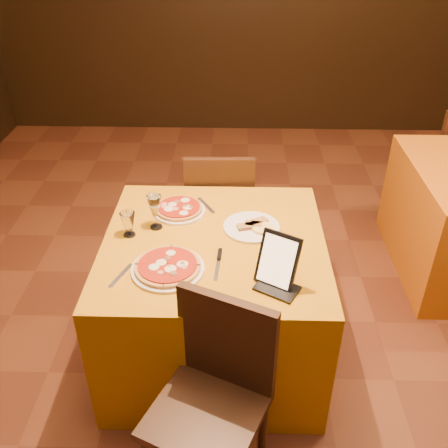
{
  "coord_description": "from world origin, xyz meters",
  "views": [
    {
      "loc": [
        -0.49,
        -1.81,
        2.16
      ],
      "look_at": [
        -0.54,
        0.19,
        0.86
      ],
      "focal_mm": 40.0,
      "sensor_mm": 36.0,
      "label": 1
    }
  ],
  "objects_px": {
    "chair_main_far": "(220,209)",
    "pizza_near": "(168,268)",
    "pizza_far": "(179,210)",
    "tablet": "(278,260)",
    "main_table": "(215,298)",
    "chair_main_near": "(206,414)",
    "wine_glass": "(155,212)",
    "water_glass": "(128,224)",
    "chair_side_far": "(448,157)"
  },
  "relations": [
    {
      "from": "main_table",
      "to": "pizza_far",
      "type": "bearing_deg",
      "value": 127.44
    },
    {
      "from": "chair_main_near",
      "to": "water_glass",
      "type": "relative_size",
      "value": 7.0
    },
    {
      "from": "water_glass",
      "to": "tablet",
      "type": "xyz_separation_m",
      "value": [
        0.71,
        -0.35,
        0.06
      ]
    },
    {
      "from": "wine_glass",
      "to": "water_glass",
      "type": "bearing_deg",
      "value": -149.44
    },
    {
      "from": "chair_main_far",
      "to": "water_glass",
      "type": "distance_m",
      "value": 0.93
    },
    {
      "from": "chair_side_far",
      "to": "pizza_far",
      "type": "relative_size",
      "value": 3.24
    },
    {
      "from": "chair_side_far",
      "to": "pizza_near",
      "type": "distance_m",
      "value": 2.74
    },
    {
      "from": "chair_main_far",
      "to": "wine_glass",
      "type": "height_order",
      "value": "wine_glass"
    },
    {
      "from": "pizza_near",
      "to": "pizza_far",
      "type": "xyz_separation_m",
      "value": [
        -0.0,
        0.51,
        0.0
      ]
    },
    {
      "from": "pizza_near",
      "to": "pizza_far",
      "type": "bearing_deg",
      "value": 90.18
    },
    {
      "from": "pizza_far",
      "to": "tablet",
      "type": "distance_m",
      "value": 0.76
    },
    {
      "from": "chair_main_far",
      "to": "tablet",
      "type": "height_order",
      "value": "tablet"
    },
    {
      "from": "chair_main_far",
      "to": "wine_glass",
      "type": "relative_size",
      "value": 4.79
    },
    {
      "from": "chair_main_near",
      "to": "tablet",
      "type": "height_order",
      "value": "tablet"
    },
    {
      "from": "pizza_far",
      "to": "water_glass",
      "type": "bearing_deg",
      "value": -134.86
    },
    {
      "from": "pizza_far",
      "to": "pizza_near",
      "type": "bearing_deg",
      "value": -89.82
    },
    {
      "from": "chair_main_far",
      "to": "pizza_far",
      "type": "height_order",
      "value": "chair_main_far"
    },
    {
      "from": "chair_main_far",
      "to": "main_table",
      "type": "bearing_deg",
      "value": 88.74
    },
    {
      "from": "main_table",
      "to": "pizza_far",
      "type": "relative_size",
      "value": 3.91
    },
    {
      "from": "chair_side_far",
      "to": "tablet",
      "type": "height_order",
      "value": "tablet"
    },
    {
      "from": "chair_side_far",
      "to": "tablet",
      "type": "xyz_separation_m",
      "value": [
        -1.49,
        -1.94,
        0.41
      ]
    },
    {
      "from": "chair_main_far",
      "to": "water_glass",
      "type": "bearing_deg",
      "value": 59.12
    },
    {
      "from": "main_table",
      "to": "chair_main_far",
      "type": "relative_size",
      "value": 1.21
    },
    {
      "from": "pizza_far",
      "to": "water_glass",
      "type": "xyz_separation_m",
      "value": [
        -0.23,
        -0.23,
        0.05
      ]
    },
    {
      "from": "chair_side_far",
      "to": "wine_glass",
      "type": "relative_size",
      "value": 4.79
    },
    {
      "from": "chair_main_far",
      "to": "tablet",
      "type": "bearing_deg",
      "value": 103.48
    },
    {
      "from": "pizza_near",
      "to": "tablet",
      "type": "height_order",
      "value": "tablet"
    },
    {
      "from": "chair_main_far",
      "to": "pizza_near",
      "type": "bearing_deg",
      "value": 77.8
    },
    {
      "from": "water_glass",
      "to": "tablet",
      "type": "distance_m",
      "value": 0.8
    },
    {
      "from": "chair_main_far",
      "to": "water_glass",
      "type": "height_order",
      "value": "chair_main_far"
    },
    {
      "from": "pizza_near",
      "to": "water_glass",
      "type": "distance_m",
      "value": 0.36
    },
    {
      "from": "water_glass",
      "to": "wine_glass",
      "type": "bearing_deg",
      "value": 30.56
    },
    {
      "from": "pizza_far",
      "to": "wine_glass",
      "type": "relative_size",
      "value": 1.48
    },
    {
      "from": "chair_main_near",
      "to": "wine_glass",
      "type": "xyz_separation_m",
      "value": [
        -0.3,
        0.89,
        0.39
      ]
    },
    {
      "from": "tablet",
      "to": "chair_main_far",
      "type": "bearing_deg",
      "value": 134.74
    },
    {
      "from": "chair_main_near",
      "to": "pizza_near",
      "type": "height_order",
      "value": "chair_main_near"
    },
    {
      "from": "main_table",
      "to": "pizza_near",
      "type": "xyz_separation_m",
      "value": [
        -0.2,
        -0.24,
        0.39
      ]
    },
    {
      "from": "pizza_far",
      "to": "chair_main_far",
      "type": "bearing_deg",
      "value": 69.04
    },
    {
      "from": "main_table",
      "to": "tablet",
      "type": "xyz_separation_m",
      "value": [
        0.29,
        -0.31,
        0.49
      ]
    },
    {
      "from": "chair_main_near",
      "to": "chair_main_far",
      "type": "xyz_separation_m",
      "value": [
        0.0,
        1.57,
        0.0
      ]
    },
    {
      "from": "wine_glass",
      "to": "tablet",
      "type": "relative_size",
      "value": 0.78
    },
    {
      "from": "tablet",
      "to": "water_glass",
      "type": "bearing_deg",
      "value": -175.93
    },
    {
      "from": "pizza_near",
      "to": "water_glass",
      "type": "xyz_separation_m",
      "value": [
        -0.23,
        0.28,
        0.05
      ]
    },
    {
      "from": "chair_main_far",
      "to": "pizza_near",
      "type": "distance_m",
      "value": 1.09
    },
    {
      "from": "main_table",
      "to": "chair_side_far",
      "type": "relative_size",
      "value": 1.21
    },
    {
      "from": "pizza_far",
      "to": "water_glass",
      "type": "distance_m",
      "value": 0.32
    },
    {
      "from": "water_glass",
      "to": "tablet",
      "type": "bearing_deg",
      "value": -25.92
    },
    {
      "from": "main_table",
      "to": "wine_glass",
      "type": "relative_size",
      "value": 5.79
    },
    {
      "from": "chair_main_far",
      "to": "pizza_near",
      "type": "height_order",
      "value": "chair_main_far"
    },
    {
      "from": "main_table",
      "to": "chair_main_near",
      "type": "height_order",
      "value": "chair_main_near"
    }
  ]
}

